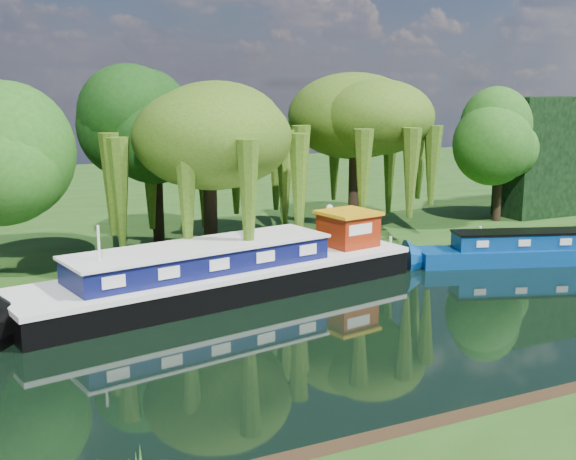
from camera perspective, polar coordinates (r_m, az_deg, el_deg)
ground at (r=30.30m, az=12.16°, el=-6.67°), size 120.00×120.00×0.00m
far_bank at (r=60.04m, az=-8.09°, el=2.68°), size 120.00×52.00×0.45m
dutch_barge at (r=32.46m, az=-4.93°, el=-3.40°), size 19.39×7.48×4.00m
narrowboat at (r=40.33m, az=19.09°, el=-1.53°), size 12.78×6.20×1.86m
willow_left at (r=36.47m, az=-6.27°, el=7.19°), size 7.09×7.09×8.49m
willow_right at (r=42.66m, az=5.35°, el=8.00°), size 7.08×7.08×8.63m
tree_far_mid at (r=40.36m, az=-10.45°, el=7.55°), size 5.51×5.51×9.02m
tree_far_right at (r=48.85m, az=16.46°, el=6.65°), size 4.55×4.55×7.44m
conifer_hedge at (r=52.20m, az=19.52°, el=5.50°), size 6.00×3.00×8.00m
lamppost at (r=38.49m, az=3.31°, el=1.16°), size 0.36×0.36×2.56m
mooring_posts at (r=36.51m, az=3.51°, el=-1.76°), size 19.16×0.16×1.00m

